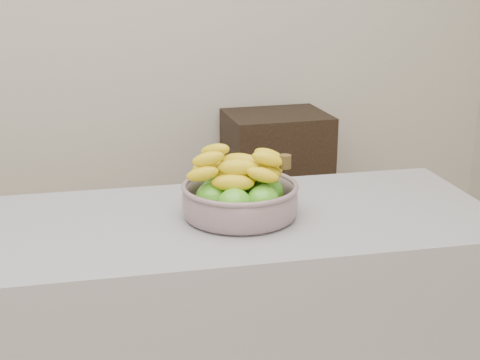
% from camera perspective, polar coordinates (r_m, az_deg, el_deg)
% --- Properties ---
extents(cabinet, '(0.49, 0.40, 0.85)m').
position_cam_1_polar(cabinet, '(3.32, 3.05, -1.54)').
color(cabinet, black).
rests_on(cabinet, ground).
extents(fruit_bowl, '(0.31, 0.31, 0.17)m').
position_cam_1_polar(fruit_bowl, '(1.75, -0.02, -1.32)').
color(fruit_bowl, '#8B9AA7').
rests_on(fruit_bowl, counter).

